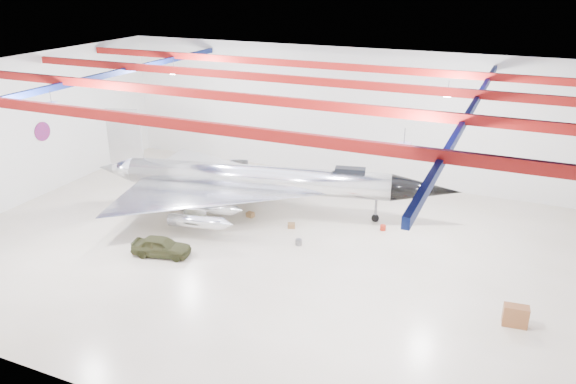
% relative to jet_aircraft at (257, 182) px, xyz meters
% --- Properties ---
extents(floor, '(40.00, 40.00, 0.00)m').
position_rel_jet_aircraft_xyz_m(floor, '(2.70, -4.85, -2.41)').
color(floor, '#BCB195').
rests_on(floor, ground).
extents(wall_back, '(40.00, 0.00, 40.00)m').
position_rel_jet_aircraft_xyz_m(wall_back, '(2.70, 10.15, 3.09)').
color(wall_back, silver).
rests_on(wall_back, floor).
extents(wall_left, '(0.00, 30.00, 30.00)m').
position_rel_jet_aircraft_xyz_m(wall_left, '(-17.30, -4.85, 3.09)').
color(wall_left, silver).
rests_on(wall_left, floor).
extents(ceiling, '(40.00, 40.00, 0.00)m').
position_rel_jet_aircraft_xyz_m(ceiling, '(2.70, -4.85, 8.59)').
color(ceiling, '#0A0F38').
rests_on(ceiling, wall_back).
extents(ceiling_structure, '(39.50, 29.50, 1.08)m').
position_rel_jet_aircraft_xyz_m(ceiling_structure, '(2.70, -4.85, 7.92)').
color(ceiling_structure, maroon).
rests_on(ceiling_structure, ceiling).
extents(wall_roundel, '(0.10, 1.50, 1.50)m').
position_rel_jet_aircraft_xyz_m(wall_roundel, '(-17.24, -2.85, 2.59)').
color(wall_roundel, '#B21414').
rests_on(wall_roundel, wall_left).
extents(jet_aircraft, '(26.66, 18.31, 7.34)m').
position_rel_jet_aircraft_xyz_m(jet_aircraft, '(0.00, 0.00, 0.00)').
color(jet_aircraft, silver).
rests_on(jet_aircraft, floor).
extents(jeep, '(3.95, 2.29, 1.26)m').
position_rel_jet_aircraft_xyz_m(jeep, '(-2.46, -8.49, -1.78)').
color(jeep, '#34361B').
rests_on(jeep, floor).
extents(desk, '(1.29, 0.74, 1.13)m').
position_rel_jet_aircraft_xyz_m(desk, '(18.32, -7.57, -1.85)').
color(desk, brown).
rests_on(desk, floor).
extents(crate_ply, '(0.58, 0.50, 0.36)m').
position_rel_jet_aircraft_xyz_m(crate_ply, '(-0.07, -0.98, -2.23)').
color(crate_ply, olive).
rests_on(crate_ply, floor).
extents(toolbox_red, '(0.57, 0.52, 0.32)m').
position_rel_jet_aircraft_xyz_m(toolbox_red, '(-1.09, 3.23, -2.25)').
color(toolbox_red, '#AB2211').
rests_on(toolbox_red, floor).
extents(engine_drum, '(0.49, 0.49, 0.38)m').
position_rel_jet_aircraft_xyz_m(engine_drum, '(4.88, -3.69, -2.22)').
color(engine_drum, '#59595B').
rests_on(engine_drum, floor).
extents(crate_small, '(0.33, 0.27, 0.23)m').
position_rel_jet_aircraft_xyz_m(crate_small, '(-4.54, 3.09, -2.29)').
color(crate_small, '#59595B').
rests_on(crate_small, floor).
extents(tool_chest, '(0.49, 0.49, 0.37)m').
position_rel_jet_aircraft_xyz_m(tool_chest, '(9.36, 0.70, -2.23)').
color(tool_chest, '#AB2211').
rests_on(tool_chest, floor).
extents(oil_barrel, '(0.62, 0.56, 0.35)m').
position_rel_jet_aircraft_xyz_m(oil_barrel, '(3.42, -1.50, -2.23)').
color(oil_barrel, olive).
rests_on(oil_barrel, floor).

